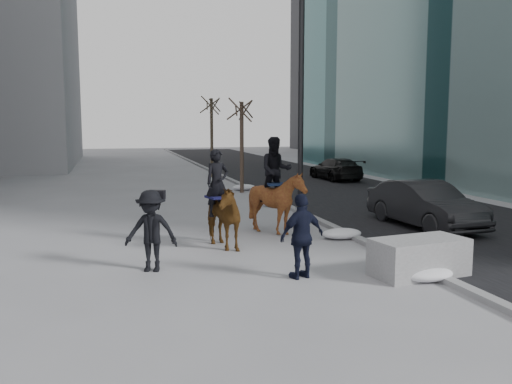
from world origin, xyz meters
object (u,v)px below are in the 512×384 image
object	(u,v)px
planter	(419,257)
mounted_left	(218,212)
mounted_right	(277,195)
car_near	(425,204)

from	to	relation	value
planter	mounted_left	xyz separation A→B (m)	(-3.54, 3.63, 0.54)
mounted_right	car_near	bearing A→B (deg)	-2.89
planter	car_near	distance (m)	5.61
car_near	mounted_right	xyz separation A→B (m)	(-4.67, 0.24, 0.41)
mounted_right	mounted_left	bearing A→B (deg)	-146.56
car_near	mounted_right	size ratio (longest dim) A/B	1.55
planter	mounted_right	bearing A→B (deg)	107.90
mounted_left	mounted_right	size ratio (longest dim) A/B	0.90
planter	mounted_left	distance (m)	5.10
planter	mounted_right	distance (m)	5.22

